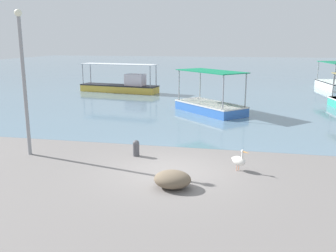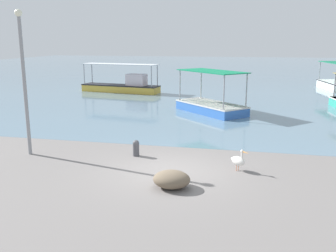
{
  "view_description": "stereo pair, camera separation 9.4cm",
  "coord_description": "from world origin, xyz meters",
  "px_view_note": "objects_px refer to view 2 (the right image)",
  "views": [
    {
      "loc": [
        2.51,
        -12.02,
        4.42
      ],
      "look_at": [
        -0.58,
        2.64,
        0.98
      ],
      "focal_mm": 40.0,
      "sensor_mm": 36.0,
      "label": 1
    },
    {
      "loc": [
        2.61,
        -12.0,
        4.42
      ],
      "look_at": [
        -0.58,
        2.64,
        0.98
      ],
      "focal_mm": 40.0,
      "sensor_mm": 36.0,
      "label": 2
    }
  ],
  "objects_px": {
    "fishing_boat_near_left": "(211,105)",
    "lamp_post": "(24,75)",
    "net_pile": "(172,179)",
    "mooring_bollard": "(136,147)",
    "pelican": "(238,160)",
    "fishing_boat_outer": "(123,85)",
    "fishing_boat_far_left": "(336,84)"
  },
  "relations": [
    {
      "from": "fishing_boat_outer",
      "to": "lamp_post",
      "type": "xyz_separation_m",
      "value": [
        2.33,
        -18.14,
        2.52
      ]
    },
    {
      "from": "fishing_boat_near_left",
      "to": "fishing_boat_far_left",
      "type": "xyz_separation_m",
      "value": [
        10.11,
        13.88,
        0.02
      ]
    },
    {
      "from": "pelican",
      "to": "net_pile",
      "type": "bearing_deg",
      "value": -134.63
    },
    {
      "from": "mooring_bollard",
      "to": "pelican",
      "type": "bearing_deg",
      "value": -12.8
    },
    {
      "from": "mooring_bollard",
      "to": "net_pile",
      "type": "xyz_separation_m",
      "value": [
        2.02,
        -2.87,
        -0.07
      ]
    },
    {
      "from": "fishing_boat_near_left",
      "to": "lamp_post",
      "type": "relative_size",
      "value": 0.88
    },
    {
      "from": "fishing_boat_near_left",
      "to": "net_pile",
      "type": "height_order",
      "value": "fishing_boat_near_left"
    },
    {
      "from": "lamp_post",
      "to": "net_pile",
      "type": "distance_m",
      "value": 7.19
    },
    {
      "from": "fishing_boat_far_left",
      "to": "mooring_bollard",
      "type": "bearing_deg",
      "value": -117.08
    },
    {
      "from": "fishing_boat_near_left",
      "to": "fishing_boat_far_left",
      "type": "height_order",
      "value": "fishing_boat_near_left"
    },
    {
      "from": "pelican",
      "to": "mooring_bollard",
      "type": "bearing_deg",
      "value": 167.2
    },
    {
      "from": "fishing_boat_near_left",
      "to": "pelican",
      "type": "height_order",
      "value": "fishing_boat_near_left"
    },
    {
      "from": "lamp_post",
      "to": "net_pile",
      "type": "xyz_separation_m",
      "value": [
        6.21,
        -2.22,
        -2.86
      ]
    },
    {
      "from": "fishing_boat_outer",
      "to": "net_pile",
      "type": "bearing_deg",
      "value": -67.23
    },
    {
      "from": "pelican",
      "to": "mooring_bollard",
      "type": "height_order",
      "value": "pelican"
    },
    {
      "from": "fishing_boat_outer",
      "to": "net_pile",
      "type": "xyz_separation_m",
      "value": [
        8.54,
        -20.35,
        -0.34
      ]
    },
    {
      "from": "fishing_boat_near_left",
      "to": "fishing_boat_far_left",
      "type": "relative_size",
      "value": 0.95
    },
    {
      "from": "fishing_boat_near_left",
      "to": "fishing_boat_outer",
      "type": "bearing_deg",
      "value": 137.21
    },
    {
      "from": "pelican",
      "to": "lamp_post",
      "type": "distance_m",
      "value": 8.61
    },
    {
      "from": "fishing_boat_near_left",
      "to": "lamp_post",
      "type": "height_order",
      "value": "lamp_post"
    },
    {
      "from": "fishing_boat_far_left",
      "to": "pelican",
      "type": "distance_m",
      "value": 25.74
    },
    {
      "from": "fishing_boat_near_left",
      "to": "lamp_post",
      "type": "distance_m",
      "value": 12.28
    },
    {
      "from": "lamp_post",
      "to": "net_pile",
      "type": "relative_size",
      "value": 4.81
    },
    {
      "from": "pelican",
      "to": "fishing_boat_outer",
      "type": "bearing_deg",
      "value": 119.71
    },
    {
      "from": "fishing_boat_far_left",
      "to": "mooring_bollard",
      "type": "relative_size",
      "value": 7.99
    },
    {
      "from": "mooring_bollard",
      "to": "net_pile",
      "type": "bearing_deg",
      "value": -54.91
    },
    {
      "from": "fishing_boat_near_left",
      "to": "fishing_boat_far_left",
      "type": "bearing_deg",
      "value": 53.94
    },
    {
      "from": "fishing_boat_outer",
      "to": "mooring_bollard",
      "type": "height_order",
      "value": "fishing_boat_outer"
    },
    {
      "from": "net_pile",
      "to": "mooring_bollard",
      "type": "bearing_deg",
      "value": 125.09
    },
    {
      "from": "mooring_bollard",
      "to": "net_pile",
      "type": "distance_m",
      "value": 3.51
    },
    {
      "from": "pelican",
      "to": "lamp_post",
      "type": "xyz_separation_m",
      "value": [
        -8.16,
        0.24,
        2.75
      ]
    },
    {
      "from": "mooring_bollard",
      "to": "lamp_post",
      "type": "bearing_deg",
      "value": -171.1
    }
  ]
}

